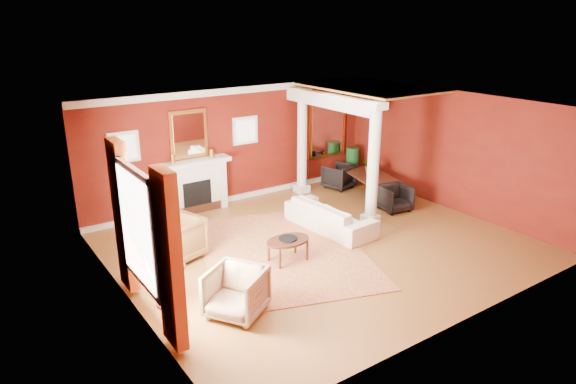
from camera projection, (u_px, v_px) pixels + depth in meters
ground at (320, 245)px, 10.75m from camera, size 8.00×8.00×0.00m
room_shell at (322, 152)px, 10.09m from camera, size 8.04×7.04×2.92m
fireplace at (194, 186)px, 12.42m from camera, size 1.85×0.42×1.29m
overmantel_mirror at (189, 134)px, 12.12m from camera, size 0.95×0.07×1.15m
flank_window_left at (124, 147)px, 11.33m from camera, size 0.70×0.07×0.70m
flank_window_right at (245, 130)px, 12.99m from camera, size 0.70×0.07×0.70m
left_window at (143, 235)px, 7.73m from camera, size 0.21×2.55×2.60m
column_front at (373, 164)px, 11.43m from camera, size 0.36×0.36×2.80m
column_back at (302, 141)px, 13.53m from camera, size 0.36×0.36×2.80m
header_beam at (330, 101)px, 12.29m from camera, size 0.30×3.20×0.32m
amber_ceiling at (370, 87)px, 12.71m from camera, size 2.30×3.40×0.04m
dining_mirror at (327, 128)px, 14.49m from camera, size 1.30×0.07×1.70m
chandelier at (369, 112)px, 12.97m from camera, size 0.60×0.62×0.75m
crown_trim at (235, 91)px, 12.52m from camera, size 8.00×0.08×0.16m
base_trim at (239, 197)px, 13.42m from camera, size 8.00×0.08×0.12m
rug at (282, 251)px, 10.45m from camera, size 4.34×5.00×0.02m
sofa at (330, 211)px, 11.41m from camera, size 0.81×2.24×0.86m
armchair_leopard at (175, 237)px, 10.00m from camera, size 1.09×1.13×0.94m
armchair_stripe at (236, 290)px, 8.12m from camera, size 1.12×1.14×0.87m
coffee_table at (288, 242)px, 9.91m from camera, size 0.91×0.91×0.46m
coffee_book at (288, 235)px, 9.86m from camera, size 0.15×0.05×0.20m
side_table at (165, 249)px, 8.22m from camera, size 0.60×0.60×1.50m
dining_table at (372, 179)px, 13.53m from camera, size 0.97×1.74×0.92m
dining_chair_near at (395, 197)px, 12.55m from camera, size 0.77×0.73×0.70m
dining_chair_far at (339, 175)px, 14.21m from camera, size 0.87×0.83×0.74m
green_urn at (352, 167)px, 14.83m from camera, size 0.42×0.42×1.00m
potted_plant at (372, 154)px, 13.37m from camera, size 0.63×0.66×0.41m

